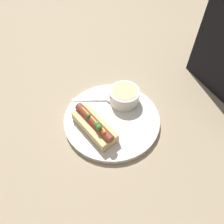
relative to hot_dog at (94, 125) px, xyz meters
name	(u,v)px	position (x,y,z in m)	size (l,w,h in m)	color
ground_plane	(112,121)	(-0.02, 0.07, -0.04)	(4.00, 4.00, 0.00)	tan
dinner_plate	(112,119)	(-0.02, 0.07, -0.03)	(0.30, 0.30, 0.02)	white
hot_dog	(94,125)	(0.00, 0.00, 0.00)	(0.16, 0.09, 0.06)	#E5C17F
soup_bowl	(124,95)	(-0.07, 0.13, 0.00)	(0.10, 0.10, 0.05)	silver
spoon	(108,100)	(-0.09, 0.09, -0.02)	(0.09, 0.15, 0.01)	#B7B7BC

